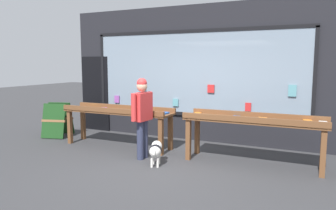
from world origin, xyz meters
The scene contains 7 objects.
ground_plane centered at (0.00, 0.00, 0.00)m, with size 40.00×40.00×0.00m, color #38383A.
shopfront_facade centered at (-0.06, 2.39, 1.65)m, with size 7.39×0.29×3.32m.
display_table_left centered at (-1.53, 0.95, 0.75)m, with size 2.64×0.67×0.93m.
display_table_right centered at (1.54, 0.95, 0.78)m, with size 2.64×0.71×0.96m.
person_browsing centered at (-0.54, 0.35, 0.95)m, with size 0.25×0.65×1.63m.
small_dog centered at (-0.10, 0.08, 0.29)m, with size 0.34×0.53×0.43m.
sandwich_board_sign centered at (-3.58, 1.15, 0.45)m, with size 0.78×0.85×0.87m.
Camera 1 is at (2.71, -5.25, 1.93)m, focal length 35.00 mm.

